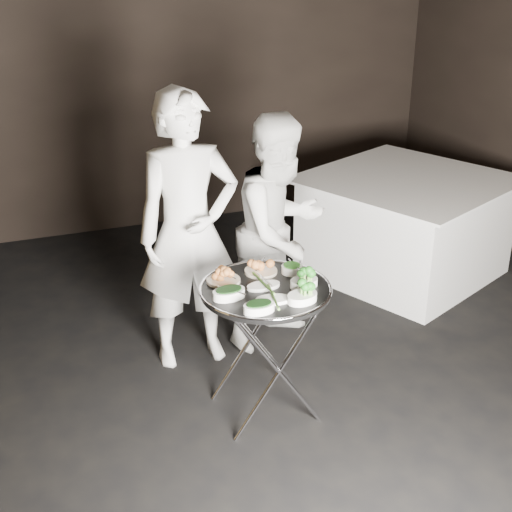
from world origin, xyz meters
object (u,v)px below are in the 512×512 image
object	(u,v)px
waiter_left	(188,232)
dining_table	(404,226)
waiter_right	(281,231)
tray_stand	(265,345)
serving_tray	(266,290)

from	to	relation	value
waiter_left	dining_table	xyz separation A→B (m)	(2.02, 0.65, -0.49)
waiter_right	dining_table	xyz separation A→B (m)	(1.37, 0.61, -0.38)
waiter_right	tray_stand	bearing A→B (deg)	-142.40
serving_tray	waiter_left	size ratio (longest dim) A/B	0.41
waiter_left	waiter_right	distance (m)	0.66
tray_stand	waiter_right	world-z (taller)	waiter_right
waiter_right	dining_table	bearing A→B (deg)	-0.33
tray_stand	waiter_right	bearing A→B (deg)	61.89
waiter_left	waiter_right	bearing A→B (deg)	3.38
tray_stand	serving_tray	distance (m)	0.36
tray_stand	waiter_right	xyz separation A→B (m)	(0.42, 0.78, 0.35)
tray_stand	waiter_left	xyz separation A→B (m)	(-0.23, 0.74, 0.46)
serving_tray	dining_table	bearing A→B (deg)	37.83
dining_table	waiter_left	bearing A→B (deg)	-162.17
waiter_left	dining_table	size ratio (longest dim) A/B	1.24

